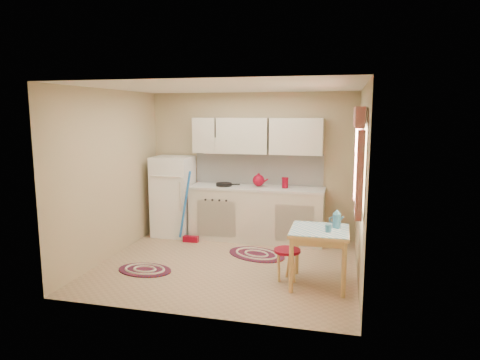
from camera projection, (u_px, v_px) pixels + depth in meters
The scene contains 14 objects.
room_shell at pixel (242, 153), 6.08m from camera, with size 3.64×3.60×2.52m.
fridge at pixel (173, 196), 7.54m from camera, with size 0.65×0.60×1.40m, color white.
broom at pixel (190, 207), 7.12m from camera, with size 0.28×0.12×1.20m, color blue, non-canonical shape.
base_cabinets at pixel (257, 215), 7.28m from camera, with size 2.25×0.60×0.88m, color beige.
countertop at pixel (257, 188), 7.21m from camera, with size 2.27×0.62×0.04m, color beige.
frying_pan at pixel (224, 185), 7.28m from camera, with size 0.27×0.27×0.05m, color black.
red_kettle at pixel (259, 180), 7.18m from camera, with size 0.22×0.20×0.22m, color maroon, non-canonical shape.
red_canister at pixel (285, 183), 7.08m from camera, with size 0.10×0.10×0.16m, color maroon.
table at pixel (319, 257), 5.37m from camera, with size 0.72×0.72×0.72m, color #E3B971.
stool at pixel (287, 265), 5.54m from camera, with size 0.35×0.35×0.42m, color maroon.
coffee_pot at pixel (337, 219), 5.36m from camera, with size 0.12×0.11×0.25m, color teal, non-canonical shape.
mug at pixel (328, 229), 5.19m from camera, with size 0.07×0.07×0.10m, color teal.
rug_center at pixel (256, 254), 6.56m from camera, with size 0.94×0.62×0.02m, color maroon, non-canonical shape.
rug_left at pixel (145, 270), 5.91m from camera, with size 0.77×0.51×0.02m, color maroon, non-canonical shape.
Camera 1 is at (1.57, -5.66, 2.17)m, focal length 32.00 mm.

